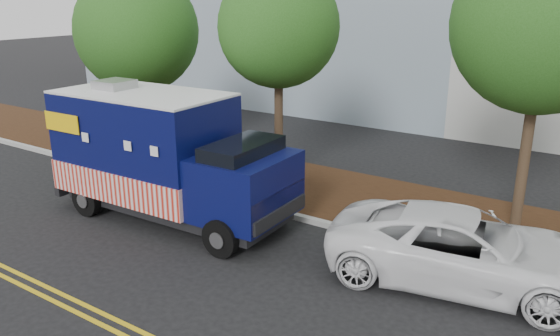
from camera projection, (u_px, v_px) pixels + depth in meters
The scene contains 11 objects.
ground at pixel (221, 225), 14.23m from camera, with size 120.00×120.00×0.00m, color black.
curb at pixel (253, 205), 15.31m from camera, with size 120.00×0.18×0.15m, color #9E9E99.
mulch_strip at pixel (293, 185), 16.97m from camera, with size 120.00×4.00×0.15m, color black.
centerline_near at pixel (76, 301), 10.71m from camera, with size 120.00×0.10×0.01m, color gold.
centerline_far at pixel (65, 307), 10.51m from camera, with size 120.00×0.10×0.01m, color gold.
tree_a at pixel (137, 31), 18.97m from camera, with size 4.29×4.29×6.64m.
tree_b at pixel (279, 27), 15.74m from camera, with size 3.54×3.54×6.60m.
tree_c at pixel (544, 24), 12.21m from camera, with size 4.09×4.09×7.16m.
sign_post at pixel (143, 139), 17.82m from camera, with size 0.06×0.06×2.40m, color #473828.
food_truck at pixel (162, 159), 14.36m from camera, with size 6.81×2.74×3.55m.
white_car at pixel (464, 249), 11.20m from camera, with size 2.54×5.51×1.53m, color white.
Camera 1 is at (8.55, -10.02, 5.79)m, focal length 35.00 mm.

